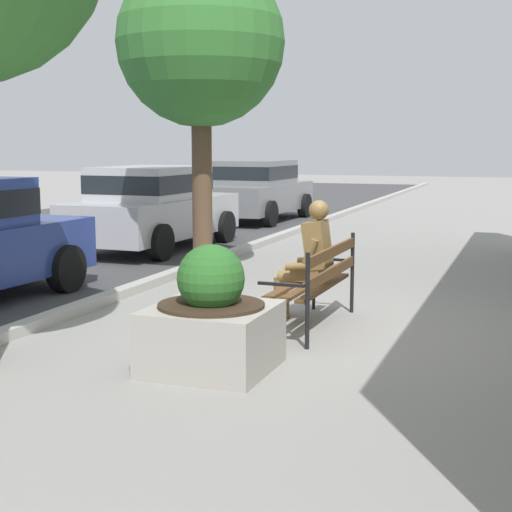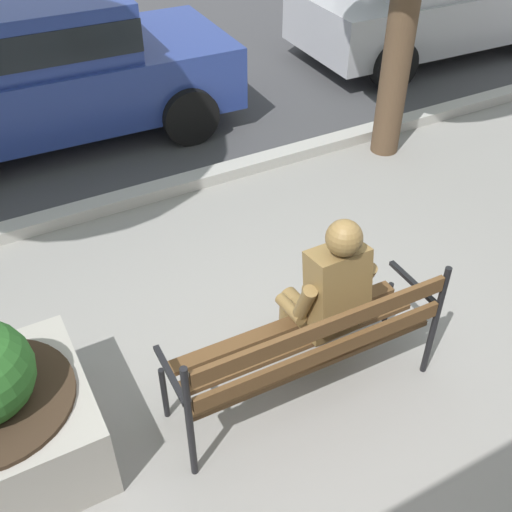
% 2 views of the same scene
% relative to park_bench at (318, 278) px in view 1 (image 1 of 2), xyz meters
% --- Properties ---
extents(ground_plane, '(80.00, 80.00, 0.00)m').
position_rel_park_bench_xyz_m(ground_plane, '(-0.02, -0.06, -0.54)').
color(ground_plane, gray).
extents(curb_stone, '(60.00, 0.20, 0.12)m').
position_rel_park_bench_xyz_m(curb_stone, '(-0.02, 2.84, -0.48)').
color(curb_stone, '#B2AFA8').
rests_on(curb_stone, ground).
extents(park_bench, '(1.81, 0.57, 0.95)m').
position_rel_park_bench_xyz_m(park_bench, '(0.00, 0.00, 0.00)').
color(park_bench, brown).
rests_on(park_bench, ground).
extents(bronze_statue_seated, '(0.63, 0.76, 1.37)m').
position_rel_park_bench_xyz_m(bronze_statue_seated, '(0.24, 0.21, 0.12)').
color(bronze_statue_seated, olive).
rests_on(bronze_statue_seated, ground).
extents(concrete_planter, '(1.05, 1.05, 1.12)m').
position_rel_park_bench_xyz_m(concrete_planter, '(-1.83, 0.46, -0.12)').
color(concrete_planter, '#A8A399').
rests_on(concrete_planter, ground).
extents(street_tree_down_street, '(2.45, 2.45, 4.67)m').
position_rel_park_bench_xyz_m(street_tree_down_street, '(2.60, 2.51, 2.86)').
color(street_tree_down_street, brown).
rests_on(street_tree_down_street, ground).
extents(parked_car_silver, '(4.15, 2.02, 1.56)m').
position_rel_park_bench_xyz_m(parked_car_silver, '(4.99, 4.60, 0.30)').
color(parked_car_silver, '#B7B7BC').
rests_on(parked_car_silver, ground).
extents(parked_car_grey, '(4.15, 2.02, 1.56)m').
position_rel_park_bench_xyz_m(parked_car_grey, '(10.69, 4.60, 0.30)').
color(parked_car_grey, slate).
rests_on(parked_car_grey, ground).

